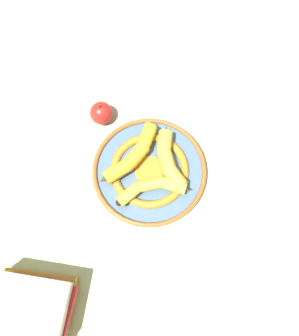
{
  "coord_description": "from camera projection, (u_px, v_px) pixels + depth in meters",
  "views": [
    {
      "loc": [
        0.25,
        -0.12,
        0.85
      ],
      "look_at": [
        0.01,
        0.01,
        0.04
      ],
      "focal_mm": 35.0,
      "sensor_mm": 36.0,
      "label": 1
    }
  ],
  "objects": [
    {
      "name": "book_stack",
      "position": [
        31.0,
        307.0,
        0.74
      ],
      "size": [
        0.23,
        0.23,
        0.1
      ],
      "rotation": [
        0.0,
        0.0,
        4.15
      ],
      "color": "#B28933",
      "rests_on": "ground_plane"
    },
    {
      "name": "ground_plane",
      "position": [
        143.0,
        172.0,
        0.9
      ],
      "size": [
        2.8,
        2.8,
        0.0
      ],
      "primitive_type": "plane",
      "color": "#B2C693"
    },
    {
      "name": "banana_b",
      "position": [
        152.0,
        188.0,
        0.83
      ],
      "size": [
        0.1,
        0.19,
        0.03
      ],
      "rotation": [
        0.0,
        0.0,
        -1.89
      ],
      "color": "gold",
      "rests_on": "decorative_bowl"
    },
    {
      "name": "banana_a",
      "position": [
        168.0,
        158.0,
        0.86
      ],
      "size": [
        0.18,
        0.09,
        0.04
      ],
      "rotation": [
        0.0,
        0.0,
        -0.27
      ],
      "color": "gold",
      "rests_on": "decorative_bowl"
    },
    {
      "name": "apple",
      "position": [
        101.0,
        113.0,
        0.92
      ],
      "size": [
        0.06,
        0.06,
        0.08
      ],
      "color": "red",
      "rests_on": "ground_plane"
    },
    {
      "name": "decorative_bowl",
      "position": [
        150.0,
        171.0,
        0.88
      ],
      "size": [
        0.31,
        0.31,
        0.03
      ],
      "color": "slate",
      "rests_on": "ground_plane"
    },
    {
      "name": "banana_c",
      "position": [
        132.0,
        156.0,
        0.86
      ],
      "size": [
        0.1,
        0.21,
        0.04
      ],
      "rotation": [
        0.0,
        0.0,
        -4.33
      ],
      "color": "gold",
      "rests_on": "decorative_bowl"
    }
  ]
}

